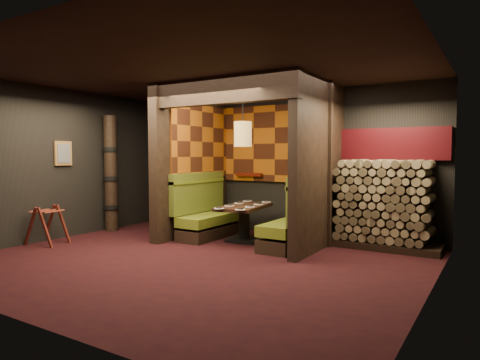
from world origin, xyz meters
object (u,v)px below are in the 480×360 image
at_px(booth_bench_right, 297,224).
at_px(totem_column, 111,174).
at_px(booth_bench_left, 208,216).
at_px(dining_table, 244,218).
at_px(luggage_rack, 47,224).
at_px(firewood_stack, 388,205).
at_px(pendant_lamp, 243,134).

relative_size(booth_bench_right, totem_column, 0.67).
relative_size(booth_bench_left, totem_column, 0.67).
xyz_separation_m(dining_table, totem_column, (-2.94, -0.53, 0.75)).
xyz_separation_m(luggage_rack, totem_column, (-0.08, 1.54, 0.82)).
height_order(booth_bench_right, luggage_rack, booth_bench_right).
height_order(dining_table, totem_column, totem_column).
distance_m(booth_bench_right, firewood_stack, 1.56).
bearing_deg(booth_bench_right, firewood_stack, 27.35).
bearing_deg(booth_bench_right, booth_bench_left, 180.00).
relative_size(luggage_rack, firewood_stack, 0.43).
bearing_deg(luggage_rack, firewood_stack, 27.95).
height_order(totem_column, firewood_stack, totem_column).
height_order(booth_bench_right, pendant_lamp, pendant_lamp).
distance_m(dining_table, luggage_rack, 3.53).
xyz_separation_m(dining_table, pendant_lamp, (-0.00, -0.05, 1.53)).
bearing_deg(booth_bench_left, dining_table, -1.64).
xyz_separation_m(booth_bench_left, luggage_rack, (-2.01, -2.09, -0.04)).
relative_size(booth_bench_left, booth_bench_right, 1.00).
bearing_deg(booth_bench_right, dining_table, -178.66).
distance_m(booth_bench_left, totem_column, 2.30).
relative_size(booth_bench_left, pendant_lamp, 1.44).
distance_m(luggage_rack, firewood_stack, 5.96).
distance_m(booth_bench_right, totem_column, 4.10).
relative_size(pendant_lamp, luggage_rack, 1.49).
xyz_separation_m(booth_bench_right, luggage_rack, (-3.90, -2.09, -0.04)).
distance_m(booth_bench_right, luggage_rack, 4.43).
xyz_separation_m(dining_table, luggage_rack, (-2.86, -2.06, -0.07)).
distance_m(luggage_rack, totem_column, 1.75).
height_order(dining_table, luggage_rack, luggage_rack).
xyz_separation_m(booth_bench_left, firewood_stack, (3.25, 0.70, 0.35)).
bearing_deg(booth_bench_right, luggage_rack, -151.84).
distance_m(dining_table, pendant_lamp, 1.53).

